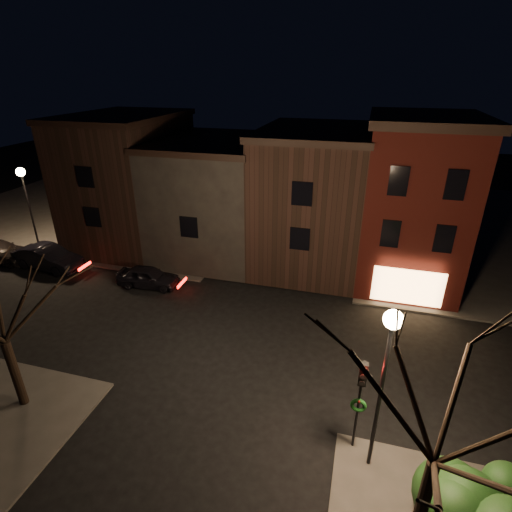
{
  "coord_description": "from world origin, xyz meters",
  "views": [
    {
      "loc": [
        4.95,
        -16.58,
        13.02
      ],
      "look_at": [
        -0.68,
        3.48,
        3.2
      ],
      "focal_mm": 28.0,
      "sensor_mm": 36.0,
      "label": 1
    }
  ],
  "objects_px": {
    "street_lamp_near": "(388,350)",
    "parked_car_a": "(148,277)",
    "street_lamp_far": "(24,187)",
    "traffic_signal": "(360,393)",
    "parked_car_b": "(48,258)",
    "bare_tree_right": "(454,392)"
  },
  "relations": [
    {
      "from": "bare_tree_right",
      "to": "parked_car_a",
      "type": "xyz_separation_m",
      "value": [
        -15.56,
        12.14,
        -5.46
      ]
    },
    {
      "from": "parked_car_a",
      "to": "parked_car_b",
      "type": "distance_m",
      "value": 8.11
    },
    {
      "from": "street_lamp_near",
      "to": "bare_tree_right",
      "type": "height_order",
      "value": "bare_tree_right"
    },
    {
      "from": "street_lamp_near",
      "to": "traffic_signal",
      "type": "bearing_deg",
      "value": 140.63
    },
    {
      "from": "bare_tree_right",
      "to": "traffic_signal",
      "type": "bearing_deg",
      "value": 122.41
    },
    {
      "from": "street_lamp_far",
      "to": "parked_car_a",
      "type": "height_order",
      "value": "street_lamp_far"
    },
    {
      "from": "street_lamp_near",
      "to": "parked_car_b",
      "type": "height_order",
      "value": "street_lamp_near"
    },
    {
      "from": "traffic_signal",
      "to": "parked_car_a",
      "type": "height_order",
      "value": "traffic_signal"
    },
    {
      "from": "traffic_signal",
      "to": "parked_car_b",
      "type": "xyz_separation_m",
      "value": [
        -21.76,
        9.49,
        -1.96
      ]
    },
    {
      "from": "street_lamp_near",
      "to": "parked_car_a",
      "type": "relative_size",
      "value": 1.6
    },
    {
      "from": "traffic_signal",
      "to": "parked_car_b",
      "type": "relative_size",
      "value": 0.78
    },
    {
      "from": "street_lamp_far",
      "to": "parked_car_a",
      "type": "distance_m",
      "value": 12.1
    },
    {
      "from": "parked_car_b",
      "to": "street_lamp_near",
      "type": "bearing_deg",
      "value": -108.26
    },
    {
      "from": "street_lamp_near",
      "to": "bare_tree_right",
      "type": "bearing_deg",
      "value": -62.53
    },
    {
      "from": "traffic_signal",
      "to": "parked_car_b",
      "type": "height_order",
      "value": "traffic_signal"
    },
    {
      "from": "street_lamp_far",
      "to": "traffic_signal",
      "type": "relative_size",
      "value": 1.6
    },
    {
      "from": "street_lamp_near",
      "to": "street_lamp_far",
      "type": "xyz_separation_m",
      "value": [
        -25.2,
        12.2,
        0.0
      ]
    },
    {
      "from": "street_lamp_near",
      "to": "traffic_signal",
      "type": "relative_size",
      "value": 1.6
    },
    {
      "from": "street_lamp_near",
      "to": "parked_car_b",
      "type": "xyz_separation_m",
      "value": [
        -22.36,
        9.99,
        -4.33
      ]
    },
    {
      "from": "street_lamp_far",
      "to": "parked_car_b",
      "type": "relative_size",
      "value": 1.25
    },
    {
      "from": "street_lamp_near",
      "to": "street_lamp_far",
      "type": "distance_m",
      "value": 28.0
    },
    {
      "from": "traffic_signal",
      "to": "parked_car_a",
      "type": "relative_size",
      "value": 1.0
    }
  ]
}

